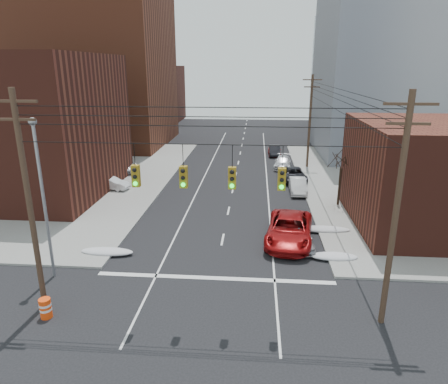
% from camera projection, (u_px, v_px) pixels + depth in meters
% --- Properties ---
extents(ground, '(160.00, 160.00, 0.00)m').
position_uv_depth(ground, '(199.00, 354.00, 17.21)').
color(ground, black).
rests_on(ground, ground).
extents(building_brick_tall, '(24.00, 20.00, 30.00)m').
position_uv_depth(building_brick_tall, '(84.00, 45.00, 60.18)').
color(building_brick_tall, brown).
rests_on(building_brick_tall, ground).
extents(building_brick_near, '(20.00, 16.00, 13.00)m').
position_uv_depth(building_brick_near, '(1.00, 126.00, 37.87)').
color(building_brick_near, '#512118').
rests_on(building_brick_near, ground).
extents(building_brick_far, '(22.00, 18.00, 12.00)m').
position_uv_depth(building_brick_far, '(129.00, 94.00, 87.75)').
color(building_brick_far, '#512118').
rests_on(building_brick_far, ground).
extents(building_office, '(22.00, 20.00, 25.00)m').
position_uv_depth(building_office, '(406.00, 61.00, 53.57)').
color(building_office, gray).
rests_on(building_office, ground).
extents(building_glass, '(20.00, 18.00, 22.00)m').
position_uv_depth(building_glass, '(369.00, 71.00, 78.58)').
color(building_glass, gray).
rests_on(building_glass, ground).
extents(utility_pole_left, '(2.20, 0.28, 11.00)m').
position_uv_depth(utility_pole_left, '(29.00, 200.00, 18.98)').
color(utility_pole_left, '#473323').
rests_on(utility_pole_left, ground).
extents(utility_pole_right, '(2.20, 0.28, 11.00)m').
position_uv_depth(utility_pole_right, '(396.00, 210.00, 17.66)').
color(utility_pole_right, '#473323').
rests_on(utility_pole_right, ground).
extents(utility_pole_far, '(2.20, 0.28, 11.00)m').
position_uv_depth(utility_pole_far, '(310.00, 120.00, 47.13)').
color(utility_pole_far, '#473323').
rests_on(utility_pole_far, ground).
extents(traffic_signals, '(17.00, 0.42, 2.02)m').
position_uv_depth(traffic_signals, '(208.00, 176.00, 17.87)').
color(traffic_signals, black).
rests_on(traffic_signals, ground).
extents(street_light, '(0.44, 0.44, 9.32)m').
position_uv_depth(street_light, '(42.00, 187.00, 21.98)').
color(street_light, gray).
rests_on(street_light, ground).
extents(bare_tree, '(2.09, 2.20, 4.93)m').
position_uv_depth(bare_tree, '(340.00, 181.00, 34.78)').
color(bare_tree, black).
rests_on(bare_tree, ground).
extents(snow_nw, '(3.50, 1.08, 0.42)m').
position_uv_depth(snow_nw, '(107.00, 252.00, 26.28)').
color(snow_nw, silver).
rests_on(snow_nw, ground).
extents(snow_ne, '(3.00, 1.08, 0.42)m').
position_uv_depth(snow_ne, '(334.00, 256.00, 25.60)').
color(snow_ne, silver).
rests_on(snow_ne, ground).
extents(snow_east_far, '(4.00, 1.08, 0.42)m').
position_uv_depth(snow_east_far, '(323.00, 229.00, 29.88)').
color(snow_east_far, silver).
rests_on(snow_east_far, ground).
extents(red_pickup, '(3.90, 7.01, 1.85)m').
position_uv_depth(red_pickup, '(289.00, 229.00, 28.01)').
color(red_pickup, maroon).
rests_on(red_pickup, ground).
extents(parked_car_a, '(1.93, 4.13, 1.37)m').
position_uv_depth(parked_car_a, '(300.00, 238.00, 27.27)').
color(parked_car_a, '#ADADB2').
rests_on(parked_car_a, ground).
extents(parked_car_b, '(1.52, 4.35, 1.43)m').
position_uv_depth(parked_car_b, '(298.00, 186.00, 39.00)').
color(parked_car_b, silver).
rests_on(parked_car_b, ground).
extents(parked_car_c, '(2.86, 5.33, 1.42)m').
position_uv_depth(parked_car_c, '(294.00, 175.00, 43.02)').
color(parked_car_c, black).
rests_on(parked_car_c, ground).
extents(parked_car_d, '(2.48, 5.00, 1.40)m').
position_uv_depth(parked_car_d, '(283.00, 162.00, 48.53)').
color(parked_car_d, silver).
rests_on(parked_car_d, ground).
extents(parked_car_e, '(1.75, 4.23, 1.43)m').
position_uv_depth(parked_car_e, '(274.00, 150.00, 55.41)').
color(parked_car_e, '#9A0E0E').
rests_on(parked_car_e, ground).
extents(parked_car_f, '(1.50, 4.23, 1.39)m').
position_uv_depth(parked_car_f, '(274.00, 151.00, 55.38)').
color(parked_car_f, black).
rests_on(parked_car_f, ground).
extents(lot_car_a, '(3.89, 1.95, 1.22)m').
position_uv_depth(lot_car_a, '(111.00, 183.00, 39.67)').
color(lot_car_a, white).
rests_on(lot_car_a, sidewalk_nw).
extents(lot_car_b, '(5.99, 4.25, 1.52)m').
position_uv_depth(lot_car_b, '(116.00, 166.00, 46.14)').
color(lot_car_b, '#A5A5AA').
rests_on(lot_car_b, sidewalk_nw).
extents(lot_car_c, '(4.56, 3.14, 1.23)m').
position_uv_depth(lot_car_c, '(69.00, 178.00, 41.36)').
color(lot_car_c, black).
rests_on(lot_car_c, sidewalk_nw).
extents(lot_car_d, '(4.67, 2.69, 1.49)m').
position_uv_depth(lot_car_d, '(84.00, 173.00, 42.99)').
color(lot_car_d, '#A8A8AD').
rests_on(lot_car_d, sidewalk_nw).
extents(construction_barrel, '(0.61, 0.61, 1.02)m').
position_uv_depth(construction_barrel, '(46.00, 308.00, 19.60)').
color(construction_barrel, '#FF440D').
rests_on(construction_barrel, ground).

